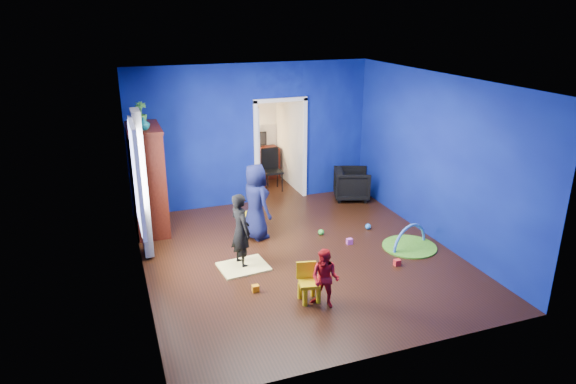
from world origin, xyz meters
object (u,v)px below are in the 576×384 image
object	(u,v)px
study_desk	(260,163)
folding_chair	(273,171)
child_navy	(256,202)
hopper_ball	(250,222)
child_black	(241,230)
vase	(144,124)
toddler_red	(325,279)
crt_tv	(150,177)
kid_chair	(309,285)
tv_armoire	(148,180)
armchair	(352,184)
play_mat	(409,246)

from	to	relation	value
study_desk	folding_chair	xyz separation A→B (m)	(0.00, -0.96, 0.09)
child_navy	hopper_ball	size ratio (longest dim) A/B	3.23
child_black	vase	bearing A→B (deg)	22.52
toddler_red	child_navy	bearing A→B (deg)	138.56
crt_tv	kid_chair	xyz separation A→B (m)	(1.79, -3.30, -0.77)
tv_armoire	vase	bearing A→B (deg)	-90.00
child_navy	armchair	bearing A→B (deg)	-80.99
armchair	child_black	distance (m)	3.74
child_navy	kid_chair	world-z (taller)	child_navy
tv_armoire	play_mat	size ratio (longest dim) A/B	2.11
play_mat	study_desk	world-z (taller)	study_desk
kid_chair	vase	bearing A→B (deg)	134.24
toddler_red	tv_armoire	size ratio (longest dim) A/B	0.43
child_navy	hopper_ball	bearing A→B (deg)	-5.78
kid_chair	folding_chair	bearing A→B (deg)	90.97
armchair	study_desk	xyz separation A→B (m)	(-1.44, 2.06, 0.04)
hopper_ball	child_navy	bearing A→B (deg)	-78.69
child_black	tv_armoire	world-z (taller)	tv_armoire
child_navy	kid_chair	size ratio (longest dim) A/B	2.75
toddler_red	crt_tv	distance (m)	4.04
child_black	child_navy	world-z (taller)	child_navy
child_black	child_navy	xyz separation A→B (m)	(0.53, 0.94, 0.08)
child_navy	child_black	bearing A→B (deg)	133.61
tv_armoire	play_mat	distance (m)	4.80
vase	kid_chair	bearing A→B (deg)	-58.67
child_black	crt_tv	xyz separation A→B (m)	(-1.17, 1.94, 0.41)
armchair	child_navy	world-z (taller)	child_navy
hopper_ball	kid_chair	distance (m)	2.55
child_black	toddler_red	distance (m)	1.75
toddler_red	tv_armoire	xyz separation A→B (m)	(-1.98, 3.50, 0.56)
kid_chair	folding_chair	size ratio (longest dim) A/B	0.54
child_navy	tv_armoire	world-z (taller)	tv_armoire
armchair	toddler_red	bearing A→B (deg)	168.53
tv_armoire	study_desk	world-z (taller)	tv_armoire
toddler_red	crt_tv	size ratio (longest dim) A/B	1.21
toddler_red	play_mat	xyz separation A→B (m)	(2.13, 1.21, -0.41)
tv_armoire	folding_chair	bearing A→B (deg)	25.29
child_black	vase	xyz separation A→B (m)	(-1.21, 1.64, 1.46)
armchair	vase	world-z (taller)	vase
play_mat	folding_chair	bearing A→B (deg)	109.75
child_navy	vase	distance (m)	2.33
armchair	hopper_ball	world-z (taller)	armchair
vase	crt_tv	world-z (taller)	vase
tv_armoire	toddler_red	bearing A→B (deg)	-60.55
child_navy	study_desk	world-z (taller)	child_navy
tv_armoire	play_mat	xyz separation A→B (m)	(4.11, -2.29, -0.97)
study_desk	folding_chair	bearing A→B (deg)	-90.00
kid_chair	play_mat	xyz separation A→B (m)	(2.28, 1.01, -0.24)
toddler_red	vase	size ratio (longest dim) A/B	4.00
crt_tv	folding_chair	xyz separation A→B (m)	(2.77, 1.33, -0.56)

